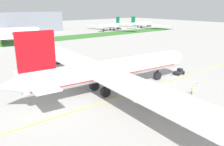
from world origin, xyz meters
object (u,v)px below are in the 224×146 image
at_px(service_truck_baggage_loader, 59,59).
at_px(parked_airliner_far_outer, 141,24).
at_px(parked_airliner_far_right, 111,26).
at_px(ground_crew_marshaller_front, 130,76).
at_px(ground_crew_wingwalker_port, 146,83).
at_px(pushback_tug, 179,72).
at_px(traffic_cone_near_nose, 197,83).
at_px(parked_airliner_far_centre, 5,32).
at_px(airliner_foreground, 109,70).
at_px(ground_crew_wingwalker_starboard, 192,90).

distance_m(service_truck_baggage_loader, parked_airliner_far_outer, 172.93).
distance_m(parked_airliner_far_right, parked_airliner_far_outer, 44.25).
bearing_deg(ground_crew_marshaller_front, ground_crew_wingwalker_port, -97.22).
relative_size(pushback_tug, ground_crew_marshaller_front, 3.35).
xyz_separation_m(traffic_cone_near_nose, parked_airliner_far_right, (80.86, 142.24, 4.04)).
relative_size(pushback_tug, parked_airliner_far_centre, 0.08).
xyz_separation_m(service_truck_baggage_loader, parked_airliner_far_outer, (146.09, 92.50, 2.64)).
bearing_deg(ground_crew_wingwalker_port, airliner_foreground, 161.17).
bearing_deg(ground_crew_wingwalker_starboard, parked_airliner_far_outer, 47.83).
height_order(pushback_tug, ground_crew_marshaller_front, pushback_tug).
xyz_separation_m(ground_crew_wingwalker_port, ground_crew_marshaller_front, (1.06, 8.38, 0.10)).
relative_size(parked_airliner_far_right, parked_airliner_far_outer, 0.82).
bearing_deg(ground_crew_wingwalker_port, traffic_cone_near_nose, -30.94).
xyz_separation_m(ground_crew_wingwalker_port, parked_airliner_far_outer, (139.31, 135.94, 3.36)).
xyz_separation_m(ground_crew_marshaller_front, service_truck_baggage_loader, (-7.84, 35.07, 0.62)).
height_order(airliner_foreground, service_truck_baggage_loader, airliner_foreground).
height_order(traffic_cone_near_nose, parked_airliner_far_right, parked_airliner_far_right).
bearing_deg(ground_crew_wingwalker_port, ground_crew_marshaller_front, 82.78).
bearing_deg(service_truck_baggage_loader, parked_airliner_far_right, 41.53).
distance_m(ground_crew_wingwalker_port, ground_crew_wingwalker_starboard, 13.39).
distance_m(airliner_foreground, parked_airliner_far_right, 167.95).
distance_m(ground_crew_marshaller_front, parked_airliner_far_centre, 124.31).
bearing_deg(service_truck_baggage_loader, parked_airliner_far_outer, 32.34).
height_order(service_truck_baggage_loader, parked_airliner_far_outer, parked_airliner_far_outer).
distance_m(ground_crew_wingwalker_starboard, service_truck_baggage_loader, 57.12).
bearing_deg(parked_airliner_far_centre, airliner_foreground, -93.66).
xyz_separation_m(airliner_foreground, ground_crew_marshaller_front, (12.55, 4.46, -5.16)).
bearing_deg(ground_crew_wingwalker_starboard, airliner_foreground, 135.00).
bearing_deg(parked_airliner_far_right, pushback_tug, -120.05).
xyz_separation_m(parked_airliner_far_right, parked_airliner_far_outer, (44.19, 2.25, -0.02)).
bearing_deg(pushback_tug, parked_airliner_far_outer, 48.11).
bearing_deg(parked_airliner_far_right, airliner_foreground, -129.40).
bearing_deg(pushback_tug, ground_crew_marshaller_front, 157.55).
xyz_separation_m(parked_airliner_far_centre, parked_airliner_far_right, (98.37, 1.16, -1.28)).
xyz_separation_m(pushback_tug, traffic_cone_near_nose, (-4.20, -9.73, -0.67)).
xyz_separation_m(service_truck_baggage_loader, parked_airliner_far_right, (101.90, 90.24, 2.66)).
height_order(ground_crew_marshaller_front, ground_crew_wingwalker_starboard, ground_crew_wingwalker_starboard).
relative_size(traffic_cone_near_nose, parked_airliner_far_right, 0.01).
bearing_deg(service_truck_baggage_loader, ground_crew_marshaller_front, -77.39).
bearing_deg(parked_airliner_far_centre, traffic_cone_near_nose, -82.92).
bearing_deg(ground_crew_wingwalker_port, ground_crew_wingwalker_starboard, -68.55).
relative_size(ground_crew_marshaller_front, parked_airliner_far_centre, 0.02).
xyz_separation_m(airliner_foreground, parked_airliner_far_centre, (8.23, 128.61, -0.61)).
height_order(pushback_tug, parked_airliner_far_centre, parked_airliner_far_centre).
height_order(pushback_tug, traffic_cone_near_nose, pushback_tug).
bearing_deg(parked_airliner_far_right, traffic_cone_near_nose, -119.62).
bearing_deg(parked_airliner_far_outer, parked_airliner_far_centre, -178.63).
height_order(airliner_foreground, parked_airliner_far_outer, airliner_foreground).
bearing_deg(airliner_foreground, parked_airliner_far_centre, 86.34).
height_order(ground_crew_wingwalker_starboard, parked_airliner_far_outer, parked_airliner_far_outer).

